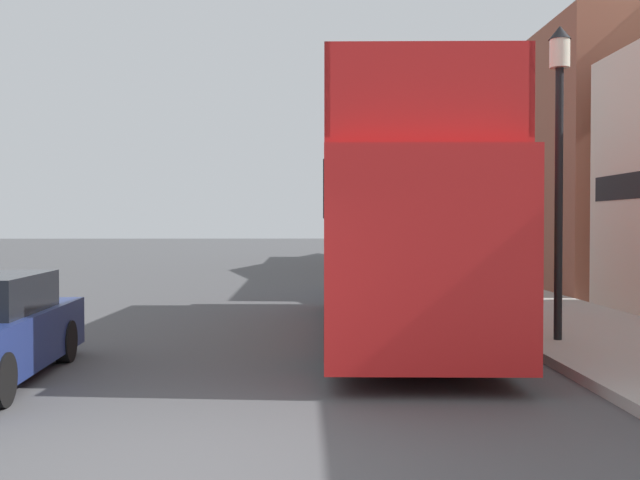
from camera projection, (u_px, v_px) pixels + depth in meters
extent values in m
plane|color=#4C4C4F|center=(269.00, 279.00, 27.04)|extent=(144.00, 144.00, 0.00)
cube|color=#ADAAA3|center=(461.00, 283.00, 24.20)|extent=(3.36, 108.00, 0.14)
cube|color=#935642|center=(535.00, 181.00, 31.55)|extent=(6.00, 25.66, 7.59)
pyramid|color=#2D2D33|center=(535.00, 65.00, 31.44)|extent=(6.00, 25.66, 2.22)
cube|color=red|center=(395.00, 247.00, 13.39)|extent=(2.85, 10.05, 2.65)
cube|color=yellow|center=(398.00, 240.00, 12.89)|extent=(2.70, 5.57, 0.45)
cube|color=black|center=(395.00, 200.00, 13.37)|extent=(2.85, 9.26, 0.70)
cube|color=red|center=(395.00, 170.00, 13.36)|extent=(2.82, 9.26, 0.10)
cube|color=red|center=(328.00, 135.00, 13.36)|extent=(0.42, 9.16, 1.13)
cube|color=red|center=(463.00, 135.00, 13.33)|extent=(0.42, 9.16, 1.13)
cube|color=red|center=(429.00, 90.00, 8.80)|extent=(2.47, 0.17, 1.13)
cube|color=red|center=(381.00, 155.00, 17.23)|extent=(2.52, 1.49, 1.13)
cylinder|color=black|center=(333.00, 292.00, 16.52)|extent=(0.32, 1.01, 1.00)
cylinder|color=black|center=(433.00, 292.00, 16.49)|extent=(0.32, 1.01, 1.00)
cylinder|color=black|center=(334.00, 331.00, 10.54)|extent=(0.32, 1.01, 1.00)
cylinder|color=black|center=(492.00, 331.00, 10.51)|extent=(0.32, 1.01, 1.00)
cube|color=navy|center=(385.00, 275.00, 20.88)|extent=(1.86, 4.30, 0.80)
cube|color=black|center=(386.00, 251.00, 20.74)|extent=(1.60, 2.08, 0.54)
cylinder|color=black|center=(352.00, 281.00, 22.17)|extent=(0.21, 0.61, 0.61)
cylinder|color=black|center=(407.00, 281.00, 22.25)|extent=(0.21, 0.61, 0.61)
cylinder|color=black|center=(361.00, 289.00, 19.53)|extent=(0.21, 0.61, 0.61)
cylinder|color=black|center=(423.00, 289.00, 19.60)|extent=(0.21, 0.61, 0.61)
cylinder|color=black|center=(65.00, 341.00, 10.84)|extent=(0.23, 0.61, 0.61)
cylinder|color=black|center=(559.00, 204.00, 12.01)|extent=(0.13, 0.13, 4.37)
cylinder|color=silver|center=(560.00, 54.00, 11.96)|extent=(0.32, 0.32, 0.45)
cone|color=black|center=(560.00, 33.00, 11.95)|extent=(0.35, 0.35, 0.22)
cylinder|color=black|center=(438.00, 223.00, 21.51)|extent=(0.13, 0.13, 3.79)
cylinder|color=silver|center=(438.00, 149.00, 21.46)|extent=(0.32, 0.32, 0.45)
cone|color=black|center=(438.00, 137.00, 21.45)|extent=(0.35, 0.35, 0.22)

